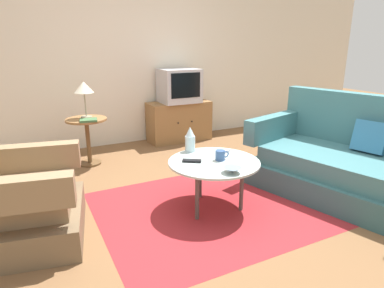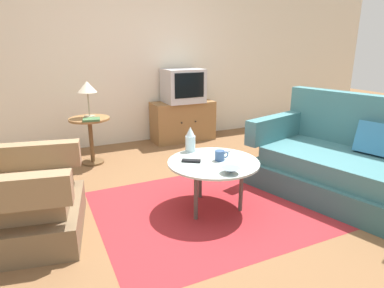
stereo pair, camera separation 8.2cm
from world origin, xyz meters
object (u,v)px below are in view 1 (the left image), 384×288
object	(u,v)px
television	(179,86)
book	(89,120)
vase	(190,140)
tv_remote_silver	(223,152)
coffee_table	(214,165)
side_table	(87,132)
tv_stand	(179,121)
table_lamp	(84,89)
bowl	(232,170)
couch	(343,163)
mug	(221,155)
armchair	(14,202)
tv_remote_dark	(192,161)

from	to	relation	value
television	book	size ratio (longest dim) A/B	2.56
vase	tv_remote_silver	distance (m)	0.33
coffee_table	book	world-z (taller)	book
side_table	television	xyz separation A→B (m)	(1.43, 0.45, 0.42)
tv_stand	coffee_table	bearing A→B (deg)	-106.86
table_lamp	bowl	distance (m)	2.18
coffee_table	tv_remote_silver	world-z (taller)	tv_remote_silver
coffee_table	table_lamp	size ratio (longest dim) A/B	1.86
side_table	tv_stand	xyz separation A→B (m)	(1.43, 0.47, -0.12)
couch	vase	size ratio (longest dim) A/B	7.72
table_lamp	mug	distance (m)	1.94
bowl	book	bearing A→B (deg)	112.97
television	tv_remote_silver	xyz separation A→B (m)	(-0.47, -1.97, -0.37)
side_table	book	world-z (taller)	book
armchair	side_table	distance (m)	1.64
tv_stand	bowl	world-z (taller)	tv_stand
armchair	vase	world-z (taller)	armchair
couch	tv_remote_dark	size ratio (longest dim) A/B	11.24
armchair	tv_remote_silver	xyz separation A→B (m)	(1.75, -0.10, 0.15)
armchair	tv_stand	bearing A→B (deg)	141.69
couch	side_table	xyz separation A→B (m)	(-2.08, 1.95, 0.10)
armchair	vase	distance (m)	1.53
television	mug	distance (m)	2.22
couch	vase	world-z (taller)	couch
coffee_table	television	size ratio (longest dim) A/B	1.43
tv_stand	table_lamp	size ratio (longest dim) A/B	2.15
armchair	mug	xyz separation A→B (m)	(1.64, -0.24, 0.18)
couch	tv_remote_silver	size ratio (longest dim) A/B	10.47
bowl	tv_remote_silver	xyz separation A→B (m)	(0.19, 0.44, -0.01)
tv_remote_dark	tv_remote_silver	xyz separation A→B (m)	(0.36, 0.07, 0.00)
side_table	vase	xyz separation A→B (m)	(0.71, -1.33, 0.15)
vase	tv_remote_dark	world-z (taller)	vase
coffee_table	mug	xyz separation A→B (m)	(0.06, -0.00, 0.08)
tv_remote_silver	mug	bearing A→B (deg)	30.25
armchair	tv_stand	size ratio (longest dim) A/B	1.11
couch	tv_remote_dark	distance (m)	1.53
armchair	table_lamp	bearing A→B (deg)	162.22
vase	mug	distance (m)	0.37
television	mug	bearing A→B (deg)	-105.39
vase	mug	xyz separation A→B (m)	(0.13, -0.34, -0.07)
tv_stand	tv_remote_dark	bearing A→B (deg)	-111.84
coffee_table	mug	distance (m)	0.10
armchair	television	world-z (taller)	television
vase	armchair	bearing A→B (deg)	-176.28
bowl	mug	bearing A→B (deg)	76.14
television	tv_remote_dark	distance (m)	2.24
tv_remote_silver	tv_remote_dark	bearing A→B (deg)	-9.54
side_table	tv_remote_dark	xyz separation A→B (m)	(0.60, -1.60, 0.05)
table_lamp	armchair	bearing A→B (deg)	-119.00
table_lamp	tv_remote_silver	world-z (taller)	table_lamp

